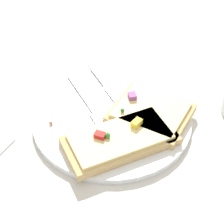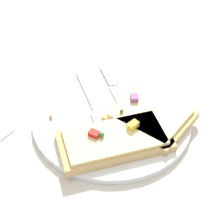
{
  "view_description": "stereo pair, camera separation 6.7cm",
  "coord_description": "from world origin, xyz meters",
  "px_view_note": "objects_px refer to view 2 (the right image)",
  "views": [
    {
      "loc": [
        0.24,
        -0.43,
        0.48
      ],
      "look_at": [
        0.0,
        0.0,
        0.02
      ],
      "focal_mm": 60.0,
      "sensor_mm": 36.0,
      "label": 1
    },
    {
      "loc": [
        0.3,
        -0.39,
        0.48
      ],
      "look_at": [
        0.0,
        0.0,
        0.02
      ],
      "focal_mm": 60.0,
      "sensor_mm": 36.0,
      "label": 2
    }
  ],
  "objects_px": {
    "knife": "(115,89)",
    "plate": "(112,118)",
    "fork": "(95,107)",
    "pizza_slice_corner": "(150,116)",
    "pizza_slice_main": "(115,140)"
  },
  "relations": [
    {
      "from": "pizza_slice_main",
      "to": "pizza_slice_corner",
      "type": "distance_m",
      "value": 0.09
    },
    {
      "from": "pizza_slice_corner",
      "to": "knife",
      "type": "bearing_deg",
      "value": 162.76
    },
    {
      "from": "plate",
      "to": "fork",
      "type": "xyz_separation_m",
      "value": [
        -0.04,
        -0.0,
        0.01
      ]
    },
    {
      "from": "plate",
      "to": "pizza_slice_main",
      "type": "xyz_separation_m",
      "value": [
        0.04,
        -0.05,
        0.02
      ]
    },
    {
      "from": "fork",
      "to": "knife",
      "type": "distance_m",
      "value": 0.07
    },
    {
      "from": "knife",
      "to": "pizza_slice_corner",
      "type": "bearing_deg",
      "value": 17.33
    },
    {
      "from": "pizza_slice_main",
      "to": "knife",
      "type": "bearing_deg",
      "value": 72.5
    },
    {
      "from": "fork",
      "to": "pizza_slice_main",
      "type": "xyz_separation_m",
      "value": [
        0.08,
        -0.05,
        0.01
      ]
    },
    {
      "from": "plate",
      "to": "pizza_slice_corner",
      "type": "distance_m",
      "value": 0.07
    },
    {
      "from": "pizza_slice_corner",
      "to": "plate",
      "type": "bearing_deg",
      "value": -151.97
    },
    {
      "from": "fork",
      "to": "pizza_slice_corner",
      "type": "relative_size",
      "value": 1.35
    },
    {
      "from": "plate",
      "to": "knife",
      "type": "xyz_separation_m",
      "value": [
        -0.04,
        0.06,
        0.01
      ]
    },
    {
      "from": "knife",
      "to": "plate",
      "type": "bearing_deg",
      "value": -23.02
    },
    {
      "from": "fork",
      "to": "pizza_slice_corner",
      "type": "height_order",
      "value": "pizza_slice_corner"
    },
    {
      "from": "fork",
      "to": "pizza_slice_main",
      "type": "relative_size",
      "value": 0.89
    }
  ]
}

